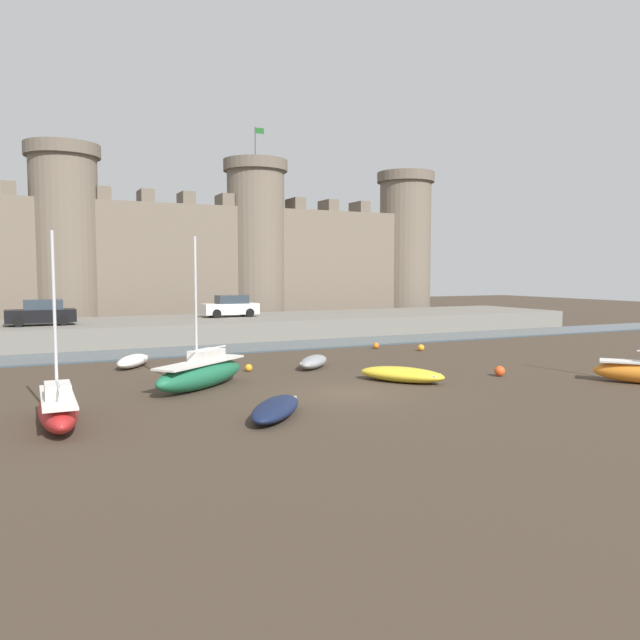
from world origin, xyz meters
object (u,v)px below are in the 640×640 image
Objects in this scene: sailboat_near_channel_right at (58,408)px; mooring_buoy_mid_mud at (500,371)px; car_quay_east at (41,313)px; car_quay_centre_west at (230,306)px; mooring_buoy_near_shore at (249,368)px; rowboat_midflat_centre at (133,361)px; mooring_buoy_near_channel at (376,346)px; sailboat_near_channel_left at (201,373)px; rowboat_midflat_right at (276,408)px; mooring_buoy_off_centre at (421,348)px; rowboat_foreground_centre at (402,374)px; rowboat_foreground_left at (314,361)px.

sailboat_near_channel_right is 12.60× the size of mooring_buoy_mid_mud.
car_quay_centre_west is (13.00, 2.09, 0.00)m from car_quay_east.
mooring_buoy_near_shore is at bearing -59.15° from car_quay_east.
mooring_buoy_near_channel is (14.94, 1.16, -0.13)m from rowboat_midflat_centre.
sailboat_near_channel_left is 13.49m from mooring_buoy_mid_mud.
rowboat_midflat_centre reaches higher than rowboat_midflat_right.
rowboat_midflat_right is 18.98m from mooring_buoy_off_centre.
sailboat_near_channel_right is 6.78m from rowboat_midflat_right.
mooring_buoy_near_shore is at bearing 46.10° from sailboat_near_channel_left.
sailboat_near_channel_right reaches higher than mooring_buoy_mid_mud.
mooring_buoy_off_centre is at bearing 40.68° from rowboat_midflat_right.
sailboat_near_channel_right reaches higher than car_quay_centre_west.
mooring_buoy_mid_mud is at bearing -12.83° from sailboat_near_channel_left.
mooring_buoy_mid_mud is (4.86, -0.72, -0.10)m from rowboat_foreground_centre.
mooring_buoy_near_shore is (-12.03, -2.90, -0.02)m from mooring_buoy_off_centre.
rowboat_midflat_right is at bearing -104.02° from mooring_buoy_near_shore.
rowboat_foreground_centre is 7.57m from mooring_buoy_near_shore.
mooring_buoy_off_centre is 0.84× the size of mooring_buoy_mid_mud.
rowboat_midflat_centre is at bearing 102.25° from sailboat_near_channel_left.
rowboat_midflat_right is at bearing -16.22° from sailboat_near_channel_right.
rowboat_foreground_left is at bearing 24.62° from sailboat_near_channel_left.
rowboat_midflat_right is at bearing -139.32° from mooring_buoy_off_centre.
rowboat_foreground_centre is 10.98m from mooring_buoy_off_centre.
rowboat_foreground_left is at bearing 108.85° from rowboat_foreground_centre.
sailboat_near_channel_left reaches higher than sailboat_near_channel_right.
rowboat_midflat_centre is 17.95m from mooring_buoy_mid_mud.
rowboat_foreground_left is 3.31m from mooring_buoy_near_shore.
mooring_buoy_near_channel is (19.03, 12.66, -0.39)m from sailboat_near_channel_right.
mooring_buoy_near_shore is at bearing 40.49° from sailboat_near_channel_right.
sailboat_near_channel_right is 7.08m from sailboat_near_channel_left.
rowboat_foreground_centre reaches higher than mooring_buoy_near_shore.
rowboat_foreground_centre is 4.92m from mooring_buoy_mid_mud.
mooring_buoy_mid_mud reaches higher than mooring_buoy_off_centre.
mooring_buoy_near_channel reaches higher than mooring_buoy_near_shore.
mooring_buoy_off_centre is 1.06× the size of mooring_buoy_near_channel.
car_quay_centre_west reaches higher than rowboat_foreground_left.
car_quay_east is (-18.59, 20.80, 1.98)m from mooring_buoy_mid_mud.
mooring_buoy_mid_mud is (13.15, -2.99, -0.42)m from sailboat_near_channel_left.
rowboat_foreground_centre is 22.25m from car_quay_centre_west.
rowboat_foreground_left is at bearing -141.62° from mooring_buoy_near_channel.
rowboat_midflat_right is 12.70m from mooring_buoy_mid_mud.
sailboat_near_channel_right reaches higher than rowboat_midflat_right.
car_quay_east reaches higher than mooring_buoy_mid_mud.
mooring_buoy_off_centre is 9.46m from mooring_buoy_mid_mud.
sailboat_near_channel_left reaches higher than rowboat_foreground_centre.
mooring_buoy_off_centre is 12.37m from mooring_buoy_near_shore.
mooring_buoy_off_centre is (14.39, 12.37, -0.11)m from rowboat_midflat_right.
mooring_buoy_mid_mud reaches higher than mooring_buoy_near_channel.
sailboat_near_channel_right is 22.11m from car_quay_east.
rowboat_foreground_left is 9.33m from mooring_buoy_off_centre.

